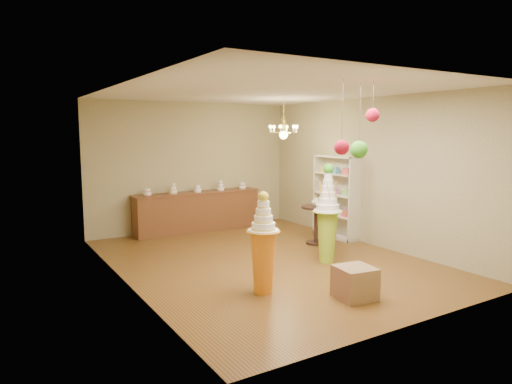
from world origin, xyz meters
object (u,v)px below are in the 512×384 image
pedestal_orange (263,253)px  sideboard (198,211)px  pedestal_green (327,224)px  round_table (316,220)px

pedestal_orange → sideboard: bearing=78.0°
pedestal_green → sideboard: size_ratio=0.58×
pedestal_green → pedestal_orange: size_ratio=1.19×
pedestal_green → pedestal_orange: 1.95m
pedestal_orange → pedestal_green: bearing=22.1°
pedestal_green → sideboard: (-0.88, 3.61, -0.22)m
pedestal_orange → round_table: pedestal_orange is taller
sideboard → round_table: bearing=-57.3°
round_table → sideboard: bearing=122.7°
pedestal_orange → sideboard: pedestal_orange is taller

